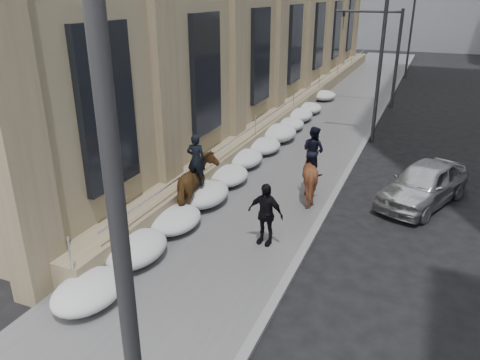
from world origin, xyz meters
name	(u,v)px	position (x,y,z in m)	size (l,w,h in m)	color
ground	(183,275)	(0.00, 0.00, 0.00)	(140.00, 140.00, 0.00)	black
sidewalk	(293,157)	(0.00, 10.00, 0.06)	(5.00, 80.00, 0.12)	#535255
curb	(352,165)	(2.62, 10.00, 0.06)	(0.24, 80.00, 0.12)	slate
streetlight_near	(108,256)	(2.74, -6.00, 4.58)	(1.71, 0.24, 8.00)	#2D2D30
streetlight_mid	(379,46)	(2.74, 14.00, 4.58)	(1.71, 0.24, 8.00)	#2D2D30
streetlight_far	(410,22)	(2.74, 34.00, 4.58)	(1.71, 0.24, 8.00)	#2D2D30
traffic_signal	(383,42)	(2.07, 22.00, 4.00)	(4.10, 0.22, 6.00)	#2D2D30
snow_bank	(247,158)	(-1.42, 8.11, 0.47)	(1.70, 18.10, 0.76)	silver
mounted_horse_left	(197,182)	(-1.36, 3.47, 1.12)	(1.30, 2.29, 2.58)	#4D3117
mounted_horse_right	(310,170)	(1.82, 5.88, 1.17)	(2.01, 2.10, 2.57)	#4D2716
pedestrian	(265,214)	(1.47, 2.24, 1.05)	(1.10, 0.46, 1.87)	black
car_silver	(424,184)	(5.55, 7.18, 0.75)	(1.76, 4.38, 1.49)	#ADB1B6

